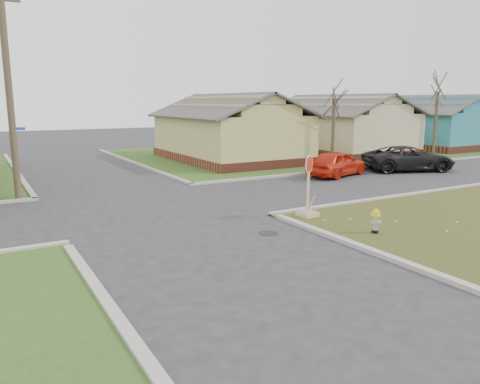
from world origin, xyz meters
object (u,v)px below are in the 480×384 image
utility_pole (9,87)px  stop_sign (308,203)px  fire_hydrant (376,220)px  dark_pickup (409,158)px  red_sedan (337,163)px

utility_pole → stop_sign: utility_pole is taller
stop_sign → fire_hydrant: bearing=-86.8°
dark_pickup → utility_pole: bearing=105.2°
fire_hydrant → stop_sign: stop_sign is taller
stop_sign → utility_pole: bearing=129.2°
fire_hydrant → stop_sign: size_ratio=0.35×
fire_hydrant → dark_pickup: (11.89, 8.95, 0.27)m
utility_pole → dark_pickup: bearing=-5.9°
red_sedan → stop_sign: bearing=116.1°
utility_pole → dark_pickup: size_ratio=1.69×
utility_pole → red_sedan: 16.57m
red_sedan → utility_pole: bearing=67.5°
utility_pole → red_sedan: (16.01, -1.62, -3.95)m
stop_sign → dark_pickup: bearing=19.4°
utility_pole → stop_sign: size_ratio=4.04×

